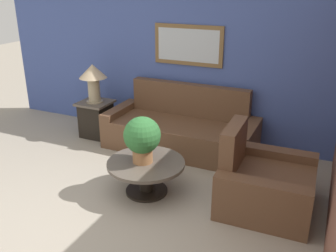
% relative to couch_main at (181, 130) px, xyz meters
% --- Properties ---
extents(ground_plane, '(20.00, 20.00, 0.00)m').
position_rel_couch_main_xyz_m(ground_plane, '(-0.17, -2.52, -0.29)').
color(ground_plane, gray).
extents(wall_back, '(6.61, 0.09, 2.60)m').
position_rel_couch_main_xyz_m(wall_back, '(-0.16, 0.49, 1.01)').
color(wall_back, '#42569E').
rests_on(wall_back, ground_plane).
extents(couch_main, '(2.24, 0.91, 0.93)m').
position_rel_couch_main_xyz_m(couch_main, '(0.00, 0.00, 0.00)').
color(couch_main, brown).
rests_on(couch_main, ground_plane).
extents(armchair, '(1.01, 1.05, 0.93)m').
position_rel_couch_main_xyz_m(armchair, '(1.44, -1.05, -0.01)').
color(armchair, brown).
rests_on(armchair, ground_plane).
extents(coffee_table, '(0.92, 0.92, 0.40)m').
position_rel_couch_main_xyz_m(coffee_table, '(0.11, -1.34, 0.01)').
color(coffee_table, black).
rests_on(coffee_table, ground_plane).
extents(side_table, '(0.50, 0.50, 0.58)m').
position_rel_couch_main_xyz_m(side_table, '(-1.45, -0.12, 0.01)').
color(side_table, black).
rests_on(side_table, ground_plane).
extents(table_lamp, '(0.43, 0.43, 0.61)m').
position_rel_couch_main_xyz_m(table_lamp, '(-1.45, -0.12, 0.71)').
color(table_lamp, tan).
rests_on(table_lamp, side_table).
extents(potted_plant_on_table, '(0.43, 0.43, 0.56)m').
position_rel_couch_main_xyz_m(potted_plant_on_table, '(0.07, -1.35, 0.43)').
color(potted_plant_on_table, '#9E6B42').
rests_on(potted_plant_on_table, coffee_table).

